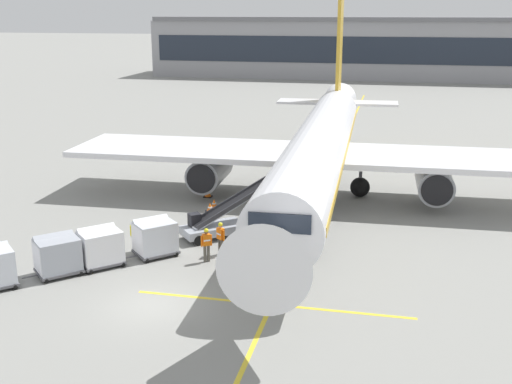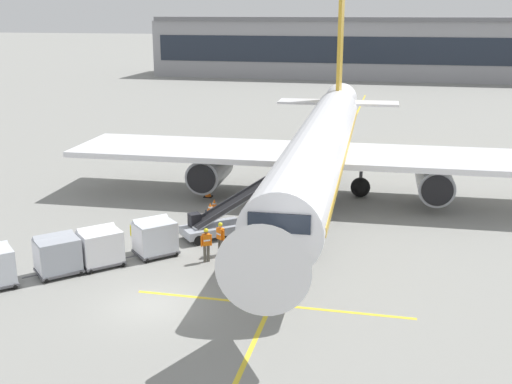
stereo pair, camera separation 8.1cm
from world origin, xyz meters
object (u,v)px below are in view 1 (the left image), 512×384
Objects in this scene: ground_crew_by_carts at (206,243)px; parked_airplane at (320,147)px; safety_cone_engine_keepout at (208,193)px; belt_loader at (217,222)px; ground_crew_marshaller at (134,234)px; baggage_cart_lead at (155,237)px; ground_crew_by_loader at (221,236)px; safety_cone_wingtip at (214,204)px; safety_cone_nose_mark at (210,208)px; baggage_cart_third at (57,254)px; baggage_cart_second at (100,246)px.

parked_airplane is at bearing 71.68° from ground_crew_by_carts.
belt_loader is at bearing -69.48° from safety_cone_engine_keepout.
parked_airplane reaches higher than ground_crew_marshaller.
safety_cone_engine_keepout is at bearing 85.72° from ground_crew_marshaller.
ground_crew_by_loader is (3.25, 0.75, -0.00)m from baggage_cart_lead.
ground_crew_marshaller is at bearing -94.28° from safety_cone_engine_keepout.
safety_cone_nose_mark is (-0.00, -0.90, 0.02)m from safety_cone_wingtip.
baggage_cart_third is at bearing -124.35° from parked_airplane.
baggage_cart_lead is at bearing 174.55° from ground_crew_by_carts.
baggage_cart_third is at bearing -110.90° from safety_cone_wingtip.
baggage_cart_lead is 1.00× the size of baggage_cart_third.
parked_airplane reaches higher than safety_cone_nose_mark.
ground_crew_by_carts reaches higher than safety_cone_engine_keepout.
baggage_cart_second and baggage_cart_third have the same top height.
baggage_cart_lead is 1.46× the size of ground_crew_marshaller.
belt_loader is 6.88× the size of safety_cone_nose_mark.
baggage_cart_second reaches higher than safety_cone_nose_mark.
ground_crew_by_carts is (4.89, 1.60, -0.00)m from baggage_cart_second.
baggage_cart_third is 7.05m from ground_crew_by_carts.
ground_crew_by_loader is 2.84× the size of safety_cone_engine_keepout.
ground_crew_marshaller is (2.39, 3.48, -0.00)m from baggage_cart_third.
baggage_cart_third is at bearing -149.39° from ground_crew_by_loader.
ground_crew_by_loader is 4.45m from ground_crew_marshaller.
belt_loader is at bearing 97.38° from ground_crew_by_carts.
belt_loader is 4.07m from baggage_cart_lead.
safety_cone_engine_keepout is at bearing 108.78° from safety_cone_nose_mark.
baggage_cart_second reaches higher than safety_cone_engine_keepout.
belt_loader is at bearing 109.34° from ground_crew_by_loader.
baggage_cart_lead is 1.19m from ground_crew_marshaller.
ground_crew_by_carts is 2.62× the size of safety_cone_wingtip.
safety_cone_nose_mark is at bearing 74.45° from ground_crew_marshaller.
ground_crew_by_carts reaches higher than safety_cone_nose_mark.
safety_cone_wingtip is at bearing 103.65° from ground_crew_by_carts.
ground_crew_by_loader and ground_crew_by_carts have the same top height.
ground_crew_by_carts is (2.81, -0.27, -0.00)m from baggage_cart_lead.
baggage_cart_second reaches higher than ground_crew_marshaller.
baggage_cart_lead is (-6.86, -11.98, -2.42)m from parked_airplane.
ground_crew_marshaller is at bearing 55.48° from baggage_cart_third.
safety_cone_engine_keepout is 0.87× the size of safety_cone_nose_mark.
baggage_cart_third is at bearing -102.86° from safety_cone_engine_keepout.
safety_cone_engine_keepout is 0.92× the size of safety_cone_wingtip.
belt_loader is 2.78× the size of ground_crew_marshaller.
ground_crew_by_loader is at bearing -69.79° from safety_cone_engine_keepout.
safety_cone_wingtip is at bearing 84.52° from baggage_cart_lead.
ground_crew_by_loader is at bearing -69.03° from safety_cone_nose_mark.
safety_cone_nose_mark reaches higher than safety_cone_wingtip.
ground_crew_marshaller is (-8.04, -11.78, -2.43)m from parked_airplane.
parked_airplane is 14.47m from ground_crew_marshaller.
baggage_cart_second is 1.46× the size of ground_crew_by_carts.
baggage_cart_second is 4.15× the size of safety_cone_engine_keepout.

